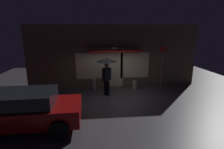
{
  "coord_description": "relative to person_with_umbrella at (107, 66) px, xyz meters",
  "views": [
    {
      "loc": [
        -1.23,
        -8.27,
        3.35
      ],
      "look_at": [
        -0.29,
        0.64,
        1.16
      ],
      "focal_mm": 27.51,
      "sensor_mm": 36.0,
      "label": 1
    }
  ],
  "objects": [
    {
      "name": "building_facade",
      "position": [
        0.58,
        1.69,
        0.26
      ],
      "size": [
        10.56,
        1.0,
        3.82
      ],
      "color": "brown",
      "rests_on": "ground"
    },
    {
      "name": "ground_plane",
      "position": [
        0.58,
        -0.64,
        -1.64
      ],
      "size": [
        18.0,
        18.0,
        0.0
      ],
      "primitive_type": "plane",
      "color": "#423F44"
    },
    {
      "name": "parked_car",
      "position": [
        -3.21,
        -3.02,
        -0.93
      ],
      "size": [
        4.09,
        2.02,
        1.37
      ],
      "rotation": [
        0.0,
        0.0,
        0.02
      ],
      "color": "maroon",
      "rests_on": "ground"
    },
    {
      "name": "sidewalk_bollard_2",
      "position": [
        1.77,
        0.88,
        -1.39
      ],
      "size": [
        0.28,
        0.28,
        0.5
      ],
      "primitive_type": "cylinder",
      "color": "#B2A899",
      "rests_on": "ground"
    },
    {
      "name": "sidewalk_bollard",
      "position": [
        -0.69,
        0.88,
        -1.29
      ],
      "size": [
        0.23,
        0.23,
        0.7
      ],
      "primitive_type": "cylinder",
      "color": "#9E998E",
      "rests_on": "ground"
    },
    {
      "name": "street_sign_post",
      "position": [
        3.32,
        0.65,
        -0.13
      ],
      "size": [
        0.4,
        0.07,
        2.68
      ],
      "color": "#595B60",
      "rests_on": "ground"
    },
    {
      "name": "person_with_umbrella",
      "position": [
        0.0,
        0.0,
        0.0
      ],
      "size": [
        1.08,
        1.08,
        2.07
      ],
      "rotation": [
        0.0,
        0.0,
        0.77
      ],
      "color": "black",
      "rests_on": "ground"
    }
  ]
}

